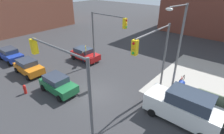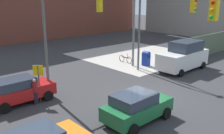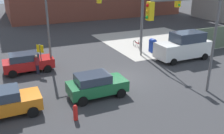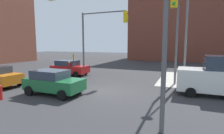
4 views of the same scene
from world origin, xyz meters
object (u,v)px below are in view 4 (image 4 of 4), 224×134
at_px(traffic_signal_se_corner, 111,11).
at_px(street_lamp_corner, 186,28).
at_px(mailbox_blue, 197,75).
at_px(bicycle_leaning_on_fence, 188,76).
at_px(sedan_red, 69,68).
at_px(pedestrian_crossing, 69,69).
at_px(coupe_green, 53,82).
at_px(bicycle_at_crosswalk, 74,70).
at_px(traffic_signal_ne_corner, 176,26).
at_px(traffic_signal_nw_corner, 99,32).
at_px(fire_hydrant, 0,92).

height_order(traffic_signal_se_corner, street_lamp_corner, street_lamp_corner).
distance_m(mailbox_blue, bicycle_leaning_on_fence, 2.32).
xyz_separation_m(traffic_signal_se_corner, sedan_red, (-8.86, 9.14, -3.79)).
height_order(street_lamp_corner, mailbox_blue, street_lamp_corner).
bearing_deg(pedestrian_crossing, traffic_signal_se_corner, -141.84).
bearing_deg(coupe_green, sedan_red, 118.35).
relative_size(pedestrian_crossing, bicycle_at_crosswalk, 0.93).
bearing_deg(sedan_red, traffic_signal_ne_corner, -11.26).
height_order(traffic_signal_nw_corner, bicycle_leaning_on_fence, traffic_signal_nw_corner).
bearing_deg(bicycle_at_crosswalk, mailbox_blue, -4.40).
relative_size(fire_hydrant, bicycle_at_crosswalk, 0.54).
bearing_deg(street_lamp_corner, traffic_signal_nw_corner, -173.14).
bearing_deg(traffic_signal_nw_corner, sedan_red, 177.92).
height_order(fire_hydrant, bicycle_leaning_on_fence, bicycle_leaning_on_fence).
height_order(mailbox_blue, fire_hydrant, mailbox_blue).
bearing_deg(traffic_signal_se_corner, mailbox_blue, 68.31).
xyz_separation_m(mailbox_blue, fire_hydrant, (-11.20, -9.20, -0.28)).
relative_size(fire_hydrant, coupe_green, 0.24).
height_order(traffic_signal_ne_corner, sedan_red, traffic_signal_ne_corner).
relative_size(traffic_signal_ne_corner, pedestrian_crossing, 4.01).
distance_m(sedan_red, bicycle_at_crosswalk, 1.50).
bearing_deg(fire_hydrant, pedestrian_crossing, 95.71).
bearing_deg(traffic_signal_nw_corner, street_lamp_corner, 6.86).
bearing_deg(traffic_signal_ne_corner, pedestrian_crossing, 172.59).
relative_size(mailbox_blue, bicycle_at_crosswalk, 0.82).
bearing_deg(bicycle_leaning_on_fence, coupe_green, -132.77).
xyz_separation_m(traffic_signal_ne_corner, pedestrian_crossing, (-10.30, 1.34, -3.79)).
distance_m(traffic_signal_nw_corner, bicycle_leaning_on_fence, 9.67).
bearing_deg(mailbox_blue, traffic_signal_nw_corner, -176.77).
height_order(sedan_red, bicycle_leaning_on_fence, sedan_red).
distance_m(traffic_signal_se_corner, fire_hydrant, 8.50).
distance_m(fire_hydrant, pedestrian_crossing, 8.05).
bearing_deg(sedan_red, bicycle_at_crosswalk, 105.15).
relative_size(traffic_signal_se_corner, pedestrian_crossing, 4.01).
bearing_deg(coupe_green, mailbox_blue, 37.51).
relative_size(traffic_signal_nw_corner, sedan_red, 1.61).
bearing_deg(traffic_signal_ne_corner, coupe_green, -149.04).
height_order(traffic_signal_nw_corner, street_lamp_corner, street_lamp_corner).
relative_size(mailbox_blue, sedan_red, 0.35).
xyz_separation_m(traffic_signal_se_corner, mailbox_blue, (3.78, 9.50, -3.87)).
bearing_deg(fire_hydrant, traffic_signal_nw_corner, 74.92).
bearing_deg(traffic_signal_se_corner, street_lamp_corner, 74.75).
bearing_deg(coupe_green, pedestrian_crossing, 116.93).
height_order(sedan_red, pedestrian_crossing, same).
relative_size(traffic_signal_ne_corner, mailbox_blue, 4.55).
distance_m(fire_hydrant, sedan_red, 8.96).
distance_m(pedestrian_crossing, bicycle_at_crosswalk, 2.47).
bearing_deg(traffic_signal_se_corner, traffic_signal_ne_corner, 73.37).
relative_size(traffic_signal_se_corner, bicycle_leaning_on_fence, 3.71).
bearing_deg(traffic_signal_nw_corner, coupe_green, -91.91).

